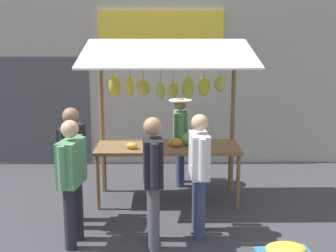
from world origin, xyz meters
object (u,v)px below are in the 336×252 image
at_px(vendor_with_sunhat, 180,135).
at_px(shopper_with_ponytail, 72,175).
at_px(shopper_in_striped_shirt, 199,167).
at_px(market_stall, 168,101).
at_px(shopper_with_shopping_bag, 153,173).
at_px(shopper_in_grey_tee, 73,158).

height_order(vendor_with_sunhat, shopper_with_ponytail, shopper_with_ponytail).
xyz_separation_m(shopper_with_ponytail, shopper_in_striped_shirt, (-1.56, -0.26, 0.02)).
height_order(market_stall, shopper_with_ponytail, market_stall).
xyz_separation_m(shopper_with_shopping_bag, shopper_in_striped_shirt, (-0.58, -0.28, -0.01)).
xyz_separation_m(vendor_with_sunhat, shopper_with_shopping_bag, (0.42, 2.29, 0.04)).
distance_m(shopper_with_ponytail, shopper_in_striped_shirt, 1.58).
xyz_separation_m(vendor_with_sunhat, shopper_with_ponytail, (1.40, 2.27, 0.02)).
bearing_deg(vendor_with_sunhat, shopper_in_striped_shirt, 4.20).
bearing_deg(shopper_in_striped_shirt, shopper_in_grey_tee, 75.97).
xyz_separation_m(market_stall, shopper_with_shopping_bag, (0.20, 1.61, -0.64)).
distance_m(vendor_with_sunhat, shopper_with_shopping_bag, 2.33).
distance_m(market_stall, shopper_in_striped_shirt, 1.53).
distance_m(market_stall, vendor_with_sunhat, 0.99).
distance_m(shopper_with_shopping_bag, shopper_in_grey_tee, 1.25).
relative_size(shopper_with_ponytail, shopper_in_grey_tee, 0.97).
bearing_deg(vendor_with_sunhat, shopper_with_ponytail, -31.96).
bearing_deg(vendor_with_sunhat, shopper_in_grey_tee, -42.53).
distance_m(vendor_with_sunhat, shopper_in_grey_tee, 2.25).
bearing_deg(shopper_in_grey_tee, shopper_in_striped_shirt, -92.61).
bearing_deg(market_stall, shopper_with_shopping_bag, 82.95).
height_order(market_stall, shopper_in_striped_shirt, market_stall).
height_order(vendor_with_sunhat, shopper_in_grey_tee, shopper_in_grey_tee).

